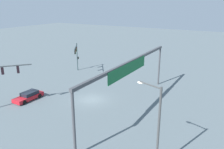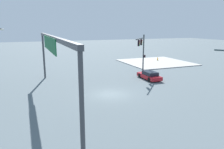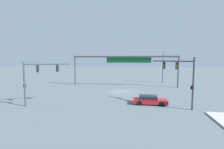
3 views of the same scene
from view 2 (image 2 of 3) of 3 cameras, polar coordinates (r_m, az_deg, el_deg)
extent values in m
plane|color=slate|center=(25.64, -0.39, -5.17)|extent=(197.79, 197.79, 0.00)
cube|color=#B0ACA8|center=(48.83, 11.36, 3.15)|extent=(13.32, 13.45, 0.15)
cylinder|color=#33393C|center=(37.83, 8.19, 5.42)|extent=(0.22, 0.22, 6.43)
cylinder|color=#33393C|center=(34.73, 7.40, 9.29)|extent=(4.54, 3.97, 0.16)
cube|color=black|center=(35.53, 7.63, 8.37)|extent=(0.41, 0.41, 0.95)
cylinder|color=red|center=(35.48, 7.90, 8.83)|extent=(0.19, 0.18, 0.20)
cylinder|color=orange|center=(35.50, 7.89, 8.35)|extent=(0.19, 0.18, 0.20)
cylinder|color=green|center=(35.52, 7.87, 7.87)|extent=(0.19, 0.18, 0.20)
cube|color=black|center=(33.66, 6.97, 8.17)|extent=(0.41, 0.41, 0.95)
cylinder|color=red|center=(33.60, 7.26, 8.66)|extent=(0.19, 0.18, 0.20)
cylinder|color=orange|center=(33.62, 7.24, 8.15)|extent=(0.19, 0.18, 0.20)
cylinder|color=green|center=(33.65, 7.23, 7.64)|extent=(0.19, 0.18, 0.20)
cube|color=black|center=(37.84, 8.54, 4.75)|extent=(0.38, 0.38, 0.44)
ellipsoid|color=silver|center=(31.47, -26.88, 10.46)|extent=(0.48, 0.67, 0.20)
cylinder|color=#3D3E43|center=(12.32, -7.86, -9.15)|extent=(0.28, 0.28, 6.50)
cylinder|color=#3D3E43|center=(34.71, -17.38, 4.42)|extent=(0.28, 0.28, 6.50)
cube|color=#3D3E43|center=(22.91, -15.39, 9.30)|extent=(23.57, 0.35, 0.35)
cube|color=#155D31|center=(23.86, -16.09, 7.73)|extent=(9.99, 0.08, 1.46)
cube|color=red|center=(33.25, 9.66, -0.46)|extent=(4.58, 1.75, 0.55)
cube|color=black|center=(32.91, 9.94, 0.34)|extent=(2.38, 1.54, 0.50)
cylinder|color=black|center=(34.07, 7.26, -0.27)|extent=(0.64, 0.22, 0.64)
cylinder|color=black|center=(34.86, 9.58, -0.05)|extent=(0.64, 0.22, 0.64)
cylinder|color=black|center=(31.69, 9.73, -1.31)|extent=(0.64, 0.22, 0.64)
cylinder|color=black|center=(32.54, 12.16, -1.05)|extent=(0.64, 0.22, 0.64)
cylinder|color=gold|center=(51.09, 11.82, 3.93)|extent=(0.22, 0.22, 0.55)
sphere|color=orange|center=(51.05, 11.84, 4.31)|extent=(0.18, 0.18, 0.18)
cylinder|color=orange|center=(51.22, 11.73, 3.99)|extent=(0.12, 0.10, 0.10)
camera|label=1|loc=(50.03, -34.85, 17.49)|focal=36.96mm
camera|label=3|loc=(47.79, 35.53, 8.35)|focal=26.80mm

